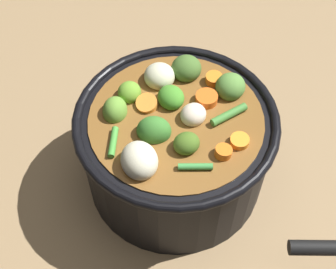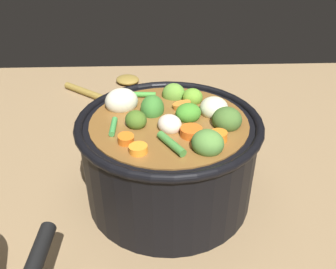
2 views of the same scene
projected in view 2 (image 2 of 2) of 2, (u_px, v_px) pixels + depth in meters
name	position (u px, v px, depth m)	size (l,w,h in m)	color
ground_plane	(169.00, 194.00, 0.55)	(1.10, 1.10, 0.00)	#8C704C
cooking_pot	(169.00, 156.00, 0.51)	(0.26, 0.26, 0.16)	black
wooden_spoon	(113.00, 87.00, 0.87)	(0.20, 0.20, 0.02)	olive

